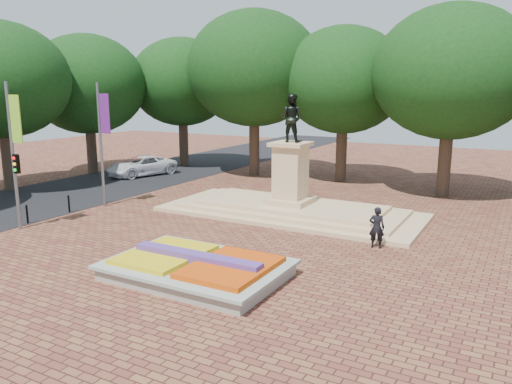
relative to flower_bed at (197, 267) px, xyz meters
The scene contains 9 objects.
ground 2.28m from the flower_bed, 117.19° to the left, with size 90.00×90.00×0.00m, color brown.
asphalt_street 17.49m from the flower_bed, 156.41° to the left, with size 9.00×90.00×0.02m, color black.
flower_bed is the anchor object (origin of this frame).
monument 10.07m from the flower_bed, 95.87° to the left, with size 14.00×6.00×6.40m.
tree_row_back 21.01m from the flower_bed, 86.26° to the left, with size 44.80×8.80×10.43m.
banner_poles 11.66m from the flower_bed, behind, with size 0.88×11.17×7.00m.
bollard_row 11.74m from the flower_bed, behind, with size 0.12×13.12×0.98m.
van 22.43m from the flower_bed, 136.68° to the left, with size 2.50×5.43×1.51m, color silver.
pedestrian 8.02m from the flower_bed, 54.30° to the left, with size 0.65×0.43×1.79m, color black.
Camera 1 is at (11.10, -15.82, 6.70)m, focal length 35.00 mm.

